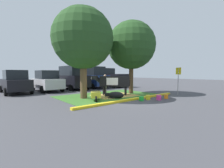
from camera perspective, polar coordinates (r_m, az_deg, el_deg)
ground_plane at (r=10.18m, az=4.16°, el=-5.83°), size 80.00×80.00×0.00m
grass_island at (r=11.91m, az=-1.03°, el=-4.33°), size 7.51×4.80×0.02m
curb_yellow at (r=10.06m, az=8.15°, el=-5.63°), size 8.71×0.24×0.12m
hay_bedding at (r=11.82m, az=0.93°, el=-4.31°), size 3.42×2.71×0.04m
shade_tree_left at (r=10.86m, az=-10.86°, el=16.35°), size 4.13×4.13×6.16m
shade_tree_right at (r=13.31m, az=7.31°, el=14.20°), size 4.05×4.05×6.14m
cow_holstein at (r=12.01m, az=0.54°, el=0.99°), size 2.35×2.60×1.56m
calf_lying at (r=10.47m, az=1.23°, el=-4.22°), size 1.17×1.13×0.48m
person_handler at (r=13.24m, az=-2.62°, el=0.30°), size 0.45×0.34×1.64m
wheelbarrow at (r=9.66m, az=-6.14°, el=-4.06°), size 1.16×1.52×0.63m
parking_sign at (r=13.50m, az=23.67°, el=2.91°), size 0.08×0.44×2.21m
bucket_green at (r=9.83m, az=11.00°, el=-5.41°), size 0.33×0.33×0.27m
bucket_yellow at (r=10.35m, az=13.43°, el=-4.88°), size 0.32×0.32×0.30m
bucket_pink at (r=10.40m, az=17.19°, el=-4.84°), size 0.34×0.34×0.33m
bucket_orange at (r=11.14m, az=19.70°, el=-4.43°), size 0.28×0.28×0.28m
hatchback_white at (r=15.69m, az=-32.54°, el=0.64°), size 2.14×4.46×2.02m
sedan_silver at (r=16.07m, az=-23.26°, el=1.02°), size 2.14×4.46×2.02m
suv_black at (r=17.12m, az=-14.70°, el=2.34°), size 2.25×4.66×2.52m
suv_dark_grey at (r=18.53m, az=-7.54°, el=2.56°), size 2.25×4.66×2.52m
pickup_truck_black at (r=20.15m, az=-0.88°, el=2.27°), size 2.36×5.47×2.42m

